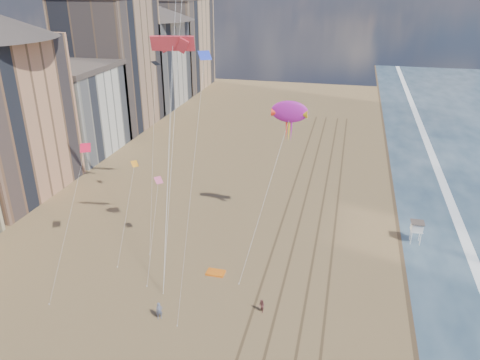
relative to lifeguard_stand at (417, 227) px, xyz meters
The scene contains 10 objects.
wet_sand 8.14m from the lifeguard_stand, 71.85° to the left, with size 260.00×260.00×0.00m, color #42301E.
foam 10.22m from the lifeguard_stand, 48.19° to the left, with size 260.00×260.00×0.00m, color white.
tracks 14.45m from the lifeguard_stand, 169.54° to the right, with size 7.68×120.00×0.01m.
buildings 71.39m from the lifeguard_stand, 152.09° to the left, with size 34.72×131.35×29.00m.
lifeguard_stand is the anchor object (origin of this frame).
grounded_kite 26.80m from the lifeguard_stand, 151.25° to the right, with size 2.13×1.36×0.24m, color orange.
show_kite 22.35m from the lifeguard_stand, behind, with size 4.55×7.17×20.88m.
kite_flyer_a 34.50m from the lifeguard_stand, 140.93° to the right, with size 0.69×0.45×1.88m, color slate.
kite_flyer_b 24.96m from the lifeguard_stand, 132.60° to the right, with size 0.73×0.57×1.50m, color #8F4C49.
small_kites 36.71m from the lifeguard_stand, 161.75° to the right, with size 15.57×12.79×16.06m.
Camera 1 is at (6.68, -24.27, 32.01)m, focal length 35.00 mm.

